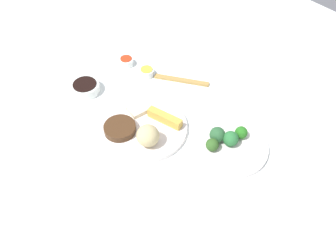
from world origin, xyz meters
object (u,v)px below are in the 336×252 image
at_px(main_plate, 143,128).
at_px(sauce_ramekin_sweet_and_sour, 126,62).
at_px(broccoli_plate, 229,146).
at_px(soy_sauce_bowl, 85,88).
at_px(sauce_ramekin_hot_mustard, 147,73).
at_px(chopsticks_pair, 182,80).

relative_size(main_plate, sauce_ramekin_sweet_and_sour, 5.34).
height_order(broccoli_plate, sauce_ramekin_sweet_and_sour, sauce_ramekin_sweet_and_sour).
height_order(soy_sauce_bowl, sauce_ramekin_hot_mustard, soy_sauce_bowl).
xyz_separation_m(main_plate, broccoli_plate, (0.16, -0.23, -0.00)).
xyz_separation_m(broccoli_plate, chopsticks_pair, (0.09, 0.32, -0.00)).
distance_m(soy_sauce_bowl, chopsticks_pair, 0.34).
relative_size(main_plate, soy_sauce_bowl, 2.79).
bearing_deg(broccoli_plate, sauce_ramekin_sweet_and_sour, 90.58).
distance_m(sauce_ramekin_hot_mustard, chopsticks_pair, 0.13).
relative_size(broccoli_plate, sauce_ramekin_sweet_and_sour, 4.58).
height_order(main_plate, sauce_ramekin_sweet_and_sour, sauce_ramekin_sweet_and_sour).
relative_size(sauce_ramekin_sweet_and_sour, sauce_ramekin_hot_mustard, 1.00).
bearing_deg(sauce_ramekin_hot_mustard, chopsticks_pair, -53.85).
relative_size(soy_sauce_bowl, chopsticks_pair, 0.50).
relative_size(soy_sauce_bowl, sauce_ramekin_sweet_and_sour, 1.91).
distance_m(broccoli_plate, soy_sauce_bowl, 0.54).
distance_m(broccoli_plate, sauce_ramekin_sweet_and_sour, 0.53).
bearing_deg(broccoli_plate, sauce_ramekin_hot_mustard, 87.96).
bearing_deg(sauce_ramekin_sweet_and_sour, broccoli_plate, -89.42).
bearing_deg(sauce_ramekin_hot_mustard, broccoli_plate, -92.04).
distance_m(main_plate, sauce_ramekin_sweet_and_sour, 0.34).
bearing_deg(chopsticks_pair, main_plate, -159.08).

